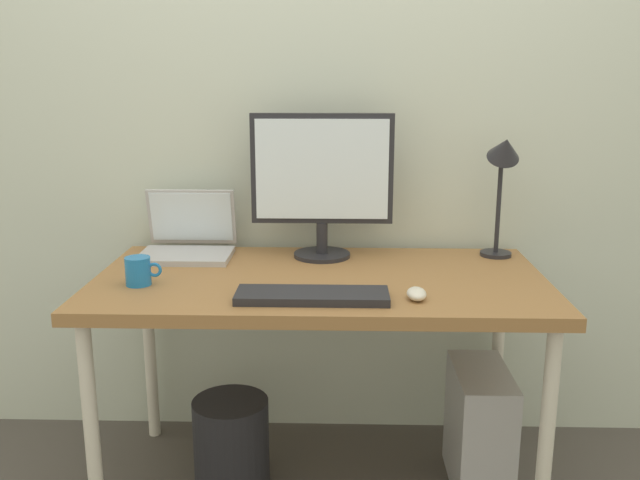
% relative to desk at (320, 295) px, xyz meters
% --- Properties ---
extents(back_wall, '(4.40, 0.04, 2.60)m').
position_rel_desk_xyz_m(back_wall, '(0.00, 0.43, 0.61)').
color(back_wall, silver).
rests_on(back_wall, ground_plane).
extents(desk, '(1.44, 0.75, 0.75)m').
position_rel_desk_xyz_m(desk, '(0.00, 0.00, 0.00)').
color(desk, olive).
rests_on(desk, ground_plane).
extents(monitor, '(0.49, 0.20, 0.50)m').
position_rel_desk_xyz_m(monitor, '(0.00, 0.24, 0.34)').
color(monitor, '#232328').
rests_on(monitor, desk).
extents(laptop, '(0.32, 0.27, 0.23)m').
position_rel_desk_xyz_m(laptop, '(-0.48, 0.26, 0.12)').
color(laptop, '#B2B2B7').
rests_on(laptop, desk).
extents(desk_lamp, '(0.11, 0.16, 0.45)m').
position_rel_desk_xyz_m(desk_lamp, '(0.62, 0.24, 0.38)').
color(desk_lamp, '#232328').
rests_on(desk_lamp, desk).
extents(keyboard, '(0.44, 0.14, 0.02)m').
position_rel_desk_xyz_m(keyboard, '(-0.02, -0.23, 0.07)').
color(keyboard, '#232328').
rests_on(keyboard, desk).
extents(mouse, '(0.06, 0.09, 0.03)m').
position_rel_desk_xyz_m(mouse, '(0.28, -0.22, 0.08)').
color(mouse, silver).
rests_on(mouse, desk).
extents(coffee_mug, '(0.11, 0.08, 0.09)m').
position_rel_desk_xyz_m(coffee_mug, '(-0.55, -0.11, 0.11)').
color(coffee_mug, '#1E72BF').
rests_on(coffee_mug, desk).
extents(computer_tower, '(0.18, 0.36, 0.42)m').
position_rel_desk_xyz_m(computer_tower, '(0.54, 0.01, -0.48)').
color(computer_tower, '#B2B2B7').
rests_on(computer_tower, ground_plane).
extents(wastebasket, '(0.26, 0.26, 0.30)m').
position_rel_desk_xyz_m(wastebasket, '(-0.31, 0.01, -0.54)').
color(wastebasket, '#232328').
rests_on(wastebasket, ground_plane).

